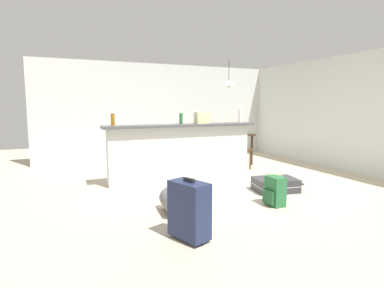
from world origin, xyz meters
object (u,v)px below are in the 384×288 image
suitcase_flat_charcoal (275,185)px  backpack_green (275,192)px  pendant_lamp (229,83)px  grocery_bag (202,118)px  dining_table (227,137)px  bottle_amber (113,120)px  dining_chair_near_partition (239,145)px  bottle_green (181,119)px  duffel_bag_grey (174,202)px  book_stack (276,176)px  bottle_white (240,116)px  suitcase_upright_navy (189,210)px

suitcase_flat_charcoal → backpack_green: bearing=-129.7°
pendant_lamp → backpack_green: 3.73m
grocery_bag → dining_table: grocery_bag is taller
dining_table → pendant_lamp: (0.07, 0.08, 1.31)m
grocery_bag → bottle_amber: bearing=178.5°
dining_chair_near_partition → backpack_green: 2.71m
bottle_green → backpack_green: size_ratio=0.48×
duffel_bag_grey → book_stack: (1.92, 0.31, 0.10)m
bottle_white → duffel_bag_grey: size_ratio=0.56×
dining_table → dining_chair_near_partition: dining_chair_near_partition is taller
bottle_green → book_stack: bearing=-51.2°
backpack_green → duffel_bag_grey: (-1.43, 0.29, -0.05)m
bottle_white → suitcase_upright_navy: size_ratio=0.42×
bottle_amber → dining_table: size_ratio=0.19×
bottle_white → dining_table: bottle_white is taller
bottle_amber → book_stack: (2.40, -1.40, -0.93)m
bottle_white → suitcase_flat_charcoal: 1.71m
bottle_green → bottle_white: 1.26m
bottle_amber → duffel_bag_grey: bottle_amber is taller
bottle_white → suitcase_flat_charcoal: bottle_white is taller
bottle_amber → grocery_bag: 1.69m
suitcase_flat_charcoal → suitcase_upright_navy: size_ratio=1.31×
bottle_amber → dining_chair_near_partition: bearing=9.9°
backpack_green → suitcase_upright_navy: suitcase_upright_navy is taller
bottle_green → suitcase_upright_navy: size_ratio=0.30×
bottle_amber → bottle_green: (1.27, 0.00, -0.00)m
dining_table → dining_chair_near_partition: bearing=-90.6°
bottle_amber → dining_chair_near_partition: size_ratio=0.23×
suitcase_upright_navy → book_stack: 2.37m
bottle_amber → grocery_bag: (1.68, -0.04, 0.00)m
backpack_green → bottle_amber: bearing=133.5°
bottle_amber → backpack_green: bottle_amber is taller
bottle_green → book_stack: size_ratio=0.80×
bottle_amber → bottle_white: (2.52, -0.10, 0.04)m
grocery_bag → suitcase_upright_navy: (-1.35, -2.51, -0.85)m
bottle_green → pendant_lamp: (1.69, 1.12, 0.78)m
suitcase_flat_charcoal → backpack_green: 0.79m
dining_chair_near_partition → suitcase_upright_navy: (-2.55, -3.06, -0.19)m
pendant_lamp → duffel_bag_grey: 4.18m
grocery_bag → backpack_green: 2.20m
dining_table → duffel_bag_grey: size_ratio=2.16×
pendant_lamp → book_stack: size_ratio=2.61×
bottle_white → backpack_green: 2.25m
bottle_green → pendant_lamp: 2.17m
bottle_white → bottle_amber: bearing=177.8°
backpack_green → book_stack: bearing=50.4°
bottle_amber → suitcase_flat_charcoal: size_ratio=0.24×
grocery_bag → dining_chair_near_partition: size_ratio=0.28×
bottle_amber → suitcase_flat_charcoal: bearing=-30.3°
book_stack → pendant_lamp: bearing=77.6°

